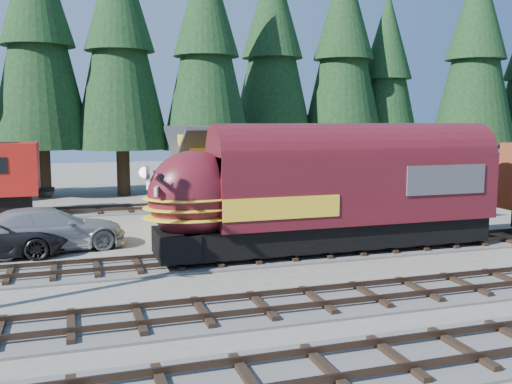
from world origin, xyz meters
name	(u,v)px	position (x,y,z in m)	size (l,w,h in m)	color
ground	(401,276)	(0.00, 0.00, 0.00)	(120.00, 120.00, 0.00)	#6B665B
track_spur	(95,212)	(-10.00, 18.00, 0.06)	(32.00, 3.20, 0.33)	#4C4947
depot	(295,170)	(0.00, 10.50, 2.96)	(12.80, 7.00, 5.30)	gold
conifer_backdrop	(317,53)	(7.27, 24.33, 10.75)	(81.38, 24.29, 17.11)	black
locomotive	(320,197)	(-1.44, 4.00, 2.43)	(15.14, 3.01, 4.12)	black
pickup_truck_b	(49,229)	(-12.29, 8.10, 0.94)	(2.62, 6.45, 1.87)	#9DA0A4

